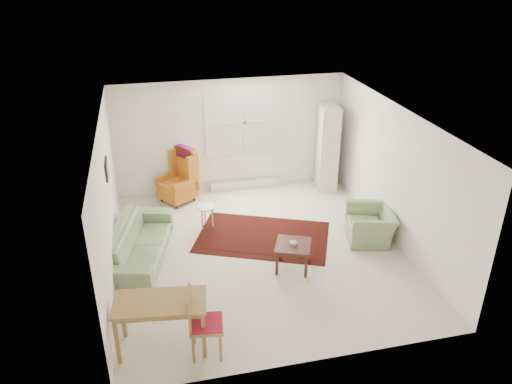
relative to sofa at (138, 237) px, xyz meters
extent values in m
cube|color=beige|center=(2.10, -0.25, -0.44)|extent=(5.00, 5.50, 0.01)
cube|color=white|center=(2.10, -0.25, 2.06)|extent=(5.00, 5.50, 0.01)
cube|color=white|center=(2.10, 2.50, 0.81)|extent=(5.00, 0.04, 2.50)
cube|color=white|center=(2.10, -3.00, 0.81)|extent=(5.00, 0.04, 2.50)
cube|color=white|center=(-0.40, -0.25, 0.81)|extent=(0.04, 5.50, 2.50)
cube|color=white|center=(4.60, -0.25, 0.81)|extent=(0.04, 5.50, 2.50)
cube|color=white|center=(2.40, 2.48, 1.11)|extent=(1.72, 0.06, 1.42)
cube|color=white|center=(2.40, 2.48, 1.11)|extent=(1.60, 0.02, 1.30)
cube|color=silver|center=(2.40, 2.42, -0.35)|extent=(1.60, 0.12, 0.18)
cube|color=black|center=(-0.38, 0.25, 1.21)|extent=(0.03, 0.42, 0.32)
cube|color=#997846|center=(-0.36, 0.25, 1.21)|extent=(0.01, 0.34, 0.24)
imported|color=#759261|center=(0.00, 0.00, 0.00)|extent=(1.35, 2.33, 0.88)
imported|color=#759261|center=(4.20, -0.29, -0.08)|extent=(1.01, 1.10, 0.73)
camera|label=1|loc=(0.31, -7.65, 4.46)|focal=35.00mm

